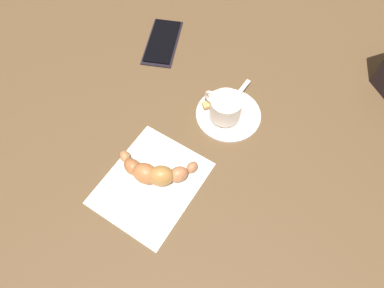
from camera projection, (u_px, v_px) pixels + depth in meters
The scene contains 8 objects.
ground_plane at pixel (186, 143), 0.65m from camera, with size 1.80×1.80×0.00m, color brown.
saucer at pixel (228, 114), 0.67m from camera, with size 0.13×0.13×0.01m, color silver.
espresso_cup at pixel (225, 107), 0.65m from camera, with size 0.06×0.08×0.05m.
teaspoon at pixel (227, 108), 0.67m from camera, with size 0.14×0.03×0.01m.
sugar_packet at pixel (219, 102), 0.68m from camera, with size 0.07×0.02×0.01m, color tan.
napkin at pixel (151, 183), 0.60m from camera, with size 0.19×0.16×0.00m, color white.
croissant at pixel (154, 173), 0.59m from camera, with size 0.09×0.15×0.04m.
cell_phone at pixel (162, 42), 0.78m from camera, with size 0.16×0.11×0.01m.
Camera 1 is at (0.28, 0.16, 0.56)m, focal length 31.25 mm.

